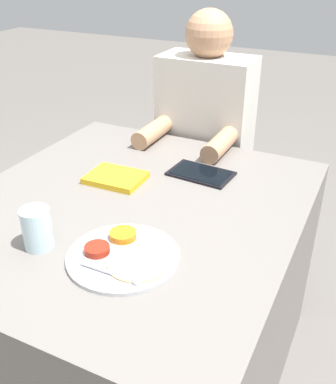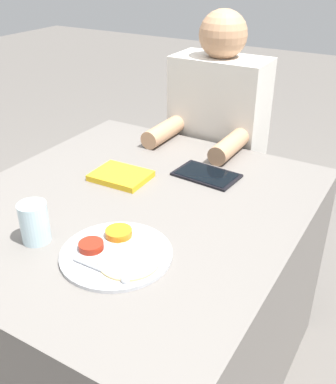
% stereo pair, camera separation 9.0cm
% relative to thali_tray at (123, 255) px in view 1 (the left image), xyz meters
% --- Properties ---
extents(ground_plane, '(12.00, 12.00, 0.00)m').
position_rel_thali_tray_xyz_m(ground_plane, '(-0.12, 0.23, -0.74)').
color(ground_plane, '#605B56').
extents(dining_table, '(0.99, 1.10, 0.73)m').
position_rel_thali_tray_xyz_m(dining_table, '(-0.12, 0.23, -0.37)').
color(dining_table, slate).
rests_on(dining_table, ground_plane).
extents(thali_tray, '(0.28, 0.28, 0.03)m').
position_rel_thali_tray_xyz_m(thali_tray, '(0.00, 0.00, 0.00)').
color(thali_tray, '#B7BABF').
rests_on(thali_tray, dining_table).
extents(red_notebook, '(0.19, 0.15, 0.02)m').
position_rel_thali_tray_xyz_m(red_notebook, '(-0.24, 0.35, 0.00)').
color(red_notebook, silver).
rests_on(red_notebook, dining_table).
extents(tablet_device, '(0.22, 0.15, 0.01)m').
position_rel_thali_tray_xyz_m(tablet_device, '(-0.00, 0.51, -0.00)').
color(tablet_device, black).
rests_on(tablet_device, dining_table).
extents(person_diner, '(0.37, 0.42, 1.21)m').
position_rel_thali_tray_xyz_m(person_diner, '(-0.15, 0.90, -0.17)').
color(person_diner, black).
rests_on(person_diner, ground_plane).
extents(drinking_glass, '(0.07, 0.07, 0.11)m').
position_rel_thali_tray_xyz_m(drinking_glass, '(-0.22, -0.05, 0.05)').
color(drinking_glass, silver).
rests_on(drinking_glass, dining_table).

